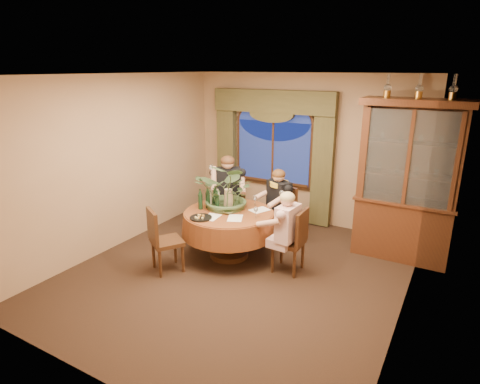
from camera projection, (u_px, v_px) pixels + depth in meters
The scene contains 37 objects.
floor at pixel (237, 272), 5.90m from camera, with size 5.00×5.00×0.00m, color black.
wall_back at pixel (304, 150), 7.55m from camera, with size 4.50×4.50×0.00m, color #9C7857.
wall_right at pixel (413, 209), 4.41m from camera, with size 5.00×5.00×0.00m, color #9C7857.
ceiling at pixel (237, 75), 5.06m from camera, with size 5.00×5.00×0.00m, color white.
window at pixel (273, 152), 7.81m from camera, with size 1.62×0.10×1.32m, color navy, non-canonical shape.
arched_transom at pixel (274, 112), 7.57m from camera, with size 1.60×0.06×0.44m, color navy, non-canonical shape.
drapery_left at pixel (227, 153), 8.29m from camera, with size 0.38×0.14×2.32m, color #413E22.
drapery_right at pixel (323, 165), 7.31m from camera, with size 0.38×0.14×2.32m, color #413E22.
swag_valance at pixel (272, 101), 7.45m from camera, with size 2.45×0.16×0.42m, color #413E22, non-canonical shape.
dining_table at pixel (229, 234), 6.32m from camera, with size 1.48×1.48×0.75m, color maroon.
china_cabinet at pixel (407, 182), 6.05m from camera, with size 1.52×0.60×2.46m, color #3E2015.
oil_lamp_left at pixel (388, 85), 5.84m from camera, with size 0.11×0.11×0.34m, color #A5722D, non-canonical shape.
oil_lamp_center at pixel (420, 86), 5.63m from camera, with size 0.11×0.11×0.34m, color #A5722D, non-canonical shape.
oil_lamp_right at pixel (454, 87), 5.43m from camera, with size 0.11×0.11×0.34m, color #A5722D, non-canonical shape.
chair_right at pixel (288, 240), 5.83m from camera, with size 0.42×0.42×0.96m, color black.
chair_back_right at pixel (279, 215), 6.81m from camera, with size 0.42×0.42×0.96m, color black.
chair_back at pixel (233, 208), 7.18m from camera, with size 0.42×0.42×0.96m, color black.
chair_front_left at pixel (167, 240), 5.84m from camera, with size 0.42×0.42×0.96m, color black.
person_pink at pixel (287, 234), 5.69m from camera, with size 0.45×0.41×1.25m, color #CAA2A0, non-canonical shape.
person_back at pixel (228, 195), 7.12m from camera, with size 0.51×0.47×1.44m, color black, non-canonical shape.
person_scarf at pixel (279, 206), 6.74m from camera, with size 0.47×0.43×1.30m, color black, non-canonical shape.
stoneware_vase at pixel (229, 199), 6.33m from camera, with size 0.16×0.16×0.31m, color #907659, non-canonical shape.
centerpiece_plant at pixel (229, 169), 6.19m from camera, with size 1.00×1.11×0.87m, color #3E5733.
olive_bowl at pixel (228, 212), 6.11m from camera, with size 0.16×0.16×0.05m, color #505B32.
cheese_platter at pixel (201, 218), 5.92m from camera, with size 0.33×0.33×0.02m, color black.
wine_bottle_0 at pixel (217, 201), 6.19m from camera, with size 0.07×0.07×0.33m, color black.
wine_bottle_1 at pixel (210, 196), 6.40m from camera, with size 0.07×0.07×0.33m, color tan.
wine_bottle_2 at pixel (218, 199), 6.27m from camera, with size 0.07×0.07×0.33m, color tan.
wine_bottle_3 at pixel (208, 198), 6.33m from camera, with size 0.07×0.07×0.33m, color black.
wine_bottle_4 at pixel (215, 195), 6.45m from camera, with size 0.07×0.07×0.33m, color black.
wine_bottle_5 at pixel (200, 199), 6.27m from camera, with size 0.07×0.07×0.33m, color black.
tasting_paper_0 at pixel (235, 218), 5.93m from camera, with size 0.21×0.30×0.00m, color white.
tasting_paper_1 at pixel (260, 210), 6.27m from camera, with size 0.21×0.30×0.00m, color white.
tasting_paper_2 at pixel (211, 217), 5.97m from camera, with size 0.21×0.30×0.00m, color white.
wine_glass_person_pink at pixel (256, 212), 5.91m from camera, with size 0.07×0.07×0.18m, color silver, non-canonical shape.
wine_glass_person_back at pixel (228, 196), 6.65m from camera, with size 0.07×0.07×0.18m, color silver, non-canonical shape.
wine_glass_person_scarf at pixel (255, 201), 6.43m from camera, with size 0.07×0.07×0.18m, color silver, non-canonical shape.
Camera 1 is at (2.66, -4.56, 2.89)m, focal length 30.00 mm.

